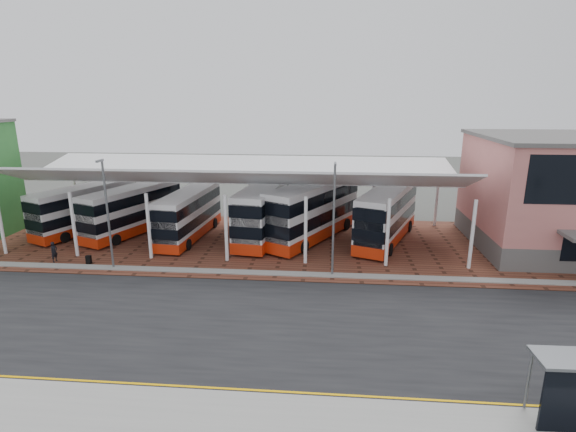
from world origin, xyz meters
name	(u,v)px	position (x,y,z in m)	size (l,w,h in m)	color
ground	(298,318)	(0.00, 0.00, 0.00)	(140.00, 140.00, 0.00)	#444641
road	(297,326)	(0.00, -1.00, 0.01)	(120.00, 14.00, 0.02)	black
forecourt	(331,245)	(2.00, 13.00, 0.03)	(72.00, 16.00, 0.06)	brown
sidewalk	(283,430)	(0.00, -9.00, 0.07)	(120.00, 4.00, 0.14)	gray
north_kerb	(304,274)	(0.00, 6.20, 0.07)	(120.00, 0.80, 0.14)	gray
yellow_line_near	(287,396)	(0.00, -7.00, 0.03)	(120.00, 0.12, 0.01)	#F6B100
yellow_line_far	(288,392)	(0.00, -6.70, 0.03)	(120.00, 0.12, 0.01)	#F6B100
canopy	(239,174)	(-6.00, 13.94, 5.80)	(37.00, 11.63, 7.07)	white
lamp_west	(107,211)	(-14.00, 6.27, 4.36)	(0.16, 0.90, 8.07)	slate
lamp_east	(334,216)	(2.00, 6.27, 4.36)	(0.16, 0.90, 8.07)	slate
bus_0	(85,209)	(-20.60, 14.94, 2.16)	(6.10, 10.37, 4.22)	silver
bus_1	(133,210)	(-15.98, 14.70, 2.18)	(6.04, 10.50, 4.27)	silver
bus_2	(189,215)	(-10.52, 13.87, 2.13)	(3.27, 10.27, 4.16)	silver
bus_3	(266,211)	(-3.83, 14.73, 2.41)	(4.24, 11.74, 4.73)	silver
bus_4	(313,211)	(0.39, 14.60, 2.51)	(8.11, 11.86, 4.94)	silver
bus_5	(387,215)	(6.70, 14.42, 2.34)	(6.50, 11.32, 4.60)	silver
pedestrian	(54,252)	(-18.99, 7.11, 0.84)	(0.57, 0.38, 1.57)	black
suitcase	(89,260)	(-16.23, 6.95, 0.38)	(0.37, 0.26, 0.64)	black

